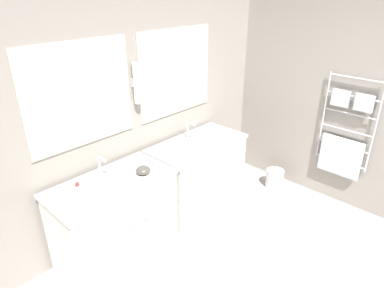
# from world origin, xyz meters

# --- Properties ---
(wall_back) EXTENTS (5.36, 0.14, 2.60)m
(wall_back) POSITION_xyz_m (0.00, 2.25, 1.31)
(wall_back) COLOR gray
(wall_back) RESTS_ON ground_plane
(wall_right) EXTENTS (0.13, 4.34, 2.60)m
(wall_right) POSITION_xyz_m (1.91, 1.00, 1.29)
(wall_right) COLOR gray
(wall_right) RESTS_ON ground_plane
(vanity_left) EXTENTS (1.09, 0.62, 0.83)m
(vanity_left) POSITION_xyz_m (-0.49, 1.87, 0.42)
(vanity_left) COLOR white
(vanity_left) RESTS_ON ground_plane
(vanity_right) EXTENTS (1.09, 0.62, 0.83)m
(vanity_right) POSITION_xyz_m (0.62, 1.87, 0.42)
(vanity_right) COLOR white
(vanity_right) RESTS_ON ground_plane
(faucet_left) EXTENTS (0.17, 0.12, 0.20)m
(faucet_left) POSITION_xyz_m (-0.49, 2.04, 0.93)
(faucet_left) COLOR silver
(faucet_left) RESTS_ON vanity_left
(faucet_right) EXTENTS (0.17, 0.12, 0.20)m
(faucet_right) POSITION_xyz_m (0.62, 2.04, 0.93)
(faucet_right) COLOR silver
(faucet_right) RESTS_ON vanity_right
(toiletry_bottle) EXTENTS (0.05, 0.05, 0.18)m
(toiletry_bottle) POSITION_xyz_m (-0.84, 1.81, 0.92)
(toiletry_bottle) COLOR silver
(toiletry_bottle) RESTS_ON vanity_left
(amenity_bowl) EXTENTS (0.13, 0.13, 0.08)m
(amenity_bowl) POSITION_xyz_m (-0.21, 1.80, 0.87)
(amenity_bowl) COLOR #4C4742
(amenity_bowl) RESTS_ON vanity_left
(waste_bin) EXTENTS (0.22, 0.22, 0.24)m
(waste_bin) POSITION_xyz_m (1.61, 1.47, 0.13)
(waste_bin) COLOR silver
(waste_bin) RESTS_ON ground_plane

